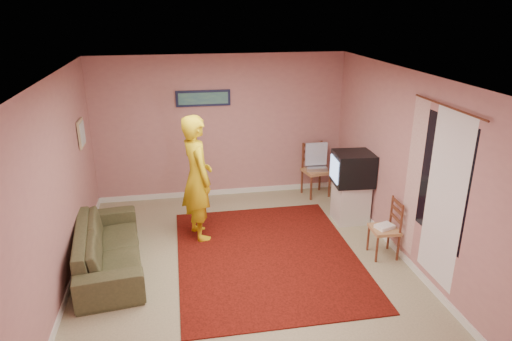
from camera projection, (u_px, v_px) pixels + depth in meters
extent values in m
plane|color=tan|center=(243.00, 263.00, 6.34)|extent=(5.00, 5.00, 0.00)
cube|color=tan|center=(221.00, 128.00, 8.20)|extent=(4.50, 0.02, 2.60)
cube|color=tan|center=(290.00, 288.00, 3.58)|extent=(4.50, 0.02, 2.60)
cube|color=tan|center=(58.00, 188.00, 5.51)|extent=(0.02, 5.00, 2.60)
cube|color=tan|center=(403.00, 166.00, 6.27)|extent=(0.02, 5.00, 2.60)
cube|color=silver|center=(241.00, 75.00, 5.44)|extent=(4.50, 5.00, 0.02)
cube|color=white|center=(223.00, 192.00, 8.62)|extent=(4.50, 0.02, 0.10)
cube|color=white|center=(73.00, 277.00, 5.95)|extent=(0.02, 5.00, 0.10)
cube|color=white|center=(393.00, 246.00, 6.70)|extent=(0.02, 5.00, 0.10)
cube|color=black|center=(441.00, 179.00, 5.39)|extent=(0.01, 1.10, 1.50)
cube|color=white|center=(444.00, 200.00, 5.32)|extent=(0.01, 0.75, 2.10)
cube|color=#F4E3D0|center=(413.00, 178.00, 5.96)|extent=(0.01, 0.35, 2.10)
cylinder|color=brown|center=(448.00, 107.00, 5.08)|extent=(0.02, 1.40, 0.02)
cube|color=#131735|center=(203.00, 98.00, 7.93)|extent=(0.95, 0.03, 0.28)
cube|color=#295272|center=(203.00, 98.00, 7.91)|extent=(0.86, 0.01, 0.20)
cube|color=tan|center=(81.00, 133.00, 6.91)|extent=(0.03, 0.38, 0.42)
cube|color=silver|center=(83.00, 133.00, 6.91)|extent=(0.01, 0.30, 0.34)
cube|color=black|center=(267.00, 256.00, 6.52)|extent=(2.52, 3.14, 0.02)
cube|color=silver|center=(350.00, 202.00, 7.49)|extent=(0.52, 0.47, 0.66)
cube|color=black|center=(353.00, 168.00, 7.29)|extent=(0.64, 0.59, 0.53)
cube|color=#8CB2F2|center=(334.00, 169.00, 7.26)|extent=(0.05, 0.44, 0.37)
cube|color=tan|center=(316.00, 171.00, 8.46)|extent=(0.52, 0.51, 0.05)
cube|color=brown|center=(317.00, 158.00, 8.37)|extent=(0.45, 0.13, 0.51)
cube|color=silver|center=(316.00, 168.00, 8.44)|extent=(0.41, 0.31, 0.06)
cube|color=#8CACE6|center=(316.00, 154.00, 8.39)|extent=(0.40, 0.05, 0.42)
cube|color=tan|center=(384.00, 229.00, 6.42)|extent=(0.38, 0.40, 0.05)
cube|color=brown|center=(386.00, 215.00, 6.34)|extent=(0.05, 0.38, 0.44)
cube|color=white|center=(385.00, 226.00, 6.40)|extent=(0.29, 0.24, 0.05)
imported|color=#4A492C|center=(109.00, 247.00, 6.17)|extent=(1.05, 2.16, 0.61)
imported|color=yellow|center=(197.00, 178.00, 6.78)|extent=(0.64, 0.80, 1.92)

